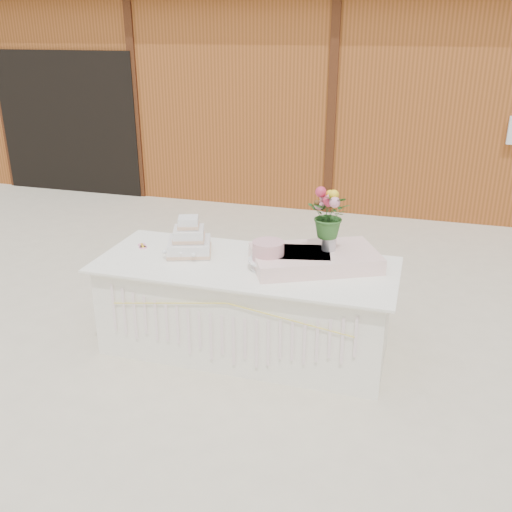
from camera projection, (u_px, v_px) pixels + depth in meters
The scene contains 9 objects.
ground at pixel (246, 347), 4.83m from camera, with size 80.00×80.00×0.00m, color beige.
barn at pixel (351, 81), 9.54m from camera, with size 12.60×4.60×3.30m.
cake_table at pixel (246, 307), 4.68m from camera, with size 2.40×1.00×0.77m.
wedding_cake at pixel (189, 241), 4.70m from camera, with size 0.45×0.45×0.32m.
pink_cake_stand at pixel (268, 254), 4.39m from camera, with size 0.31×0.31×0.23m.
satin_runner at pixel (315, 258), 4.48m from camera, with size 0.97×0.56×0.12m, color #F7CCC7.
flower_vase at pixel (329, 241), 4.45m from camera, with size 0.11×0.11×0.15m, color #B4B3B8.
bouquet at pixel (331, 209), 4.36m from camera, with size 0.33×0.28×0.36m, color #2D5E25.
loose_flowers at pixel (141, 248), 4.83m from camera, with size 0.14×0.33×0.02m, color pink, non-canonical shape.
Camera 1 is at (1.26, -3.99, 2.52)m, focal length 40.00 mm.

